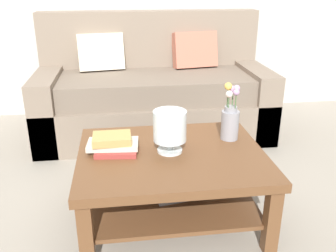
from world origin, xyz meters
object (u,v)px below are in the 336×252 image
(couch, at_px, (153,93))
(book_stack_main, at_px, (114,144))
(glass_hurricane_vase, at_px, (170,127))
(flower_pitcher, at_px, (230,119))
(coffee_table, at_px, (172,171))

(couch, relative_size, book_stack_main, 6.86)
(glass_hurricane_vase, xyz_separation_m, flower_pitcher, (0.38, 0.13, -0.02))
(coffee_table, bearing_deg, glass_hurricane_vase, 124.08)
(couch, relative_size, coffee_table, 1.93)
(couch, height_order, book_stack_main, couch)
(couch, distance_m, flower_pitcher, 1.28)
(coffee_table, height_order, glass_hurricane_vase, glass_hurricane_vase)
(coffee_table, distance_m, flower_pitcher, 0.47)
(coffee_table, height_order, flower_pitcher, flower_pitcher)
(book_stack_main, bearing_deg, couch, 75.12)
(book_stack_main, distance_m, flower_pitcher, 0.70)
(coffee_table, xyz_separation_m, book_stack_main, (-0.32, 0.06, 0.16))
(couch, xyz_separation_m, book_stack_main, (-0.35, -1.31, 0.11))
(coffee_table, bearing_deg, book_stack_main, 169.79)
(coffee_table, bearing_deg, flower_pitcher, 21.39)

